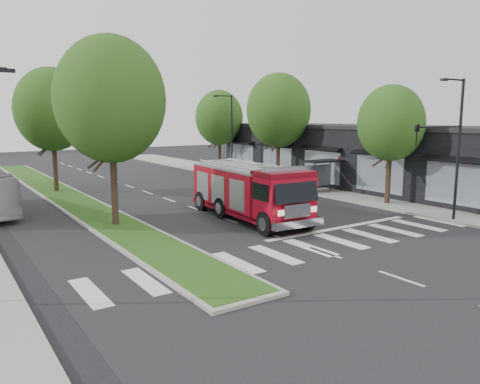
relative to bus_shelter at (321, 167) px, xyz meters
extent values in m
plane|color=black|center=(-11.20, -8.15, -2.04)|extent=(140.00, 140.00, 0.00)
cube|color=gray|center=(1.30, 1.85, -1.96)|extent=(5.00, 80.00, 0.15)
cube|color=gray|center=(-17.20, 9.85, -1.97)|extent=(3.00, 50.00, 0.14)
cube|color=#254814|center=(-17.20, 9.85, -1.89)|extent=(2.60, 49.50, 0.02)
cube|color=black|center=(5.80, 1.85, 0.46)|extent=(8.00, 30.00, 5.00)
cylinder|color=black|center=(-1.40, -0.75, -0.79)|extent=(0.08, 0.08, 2.50)
cylinder|color=black|center=(1.40, -0.75, -0.79)|extent=(0.08, 0.08, 2.50)
cylinder|color=black|center=(-1.40, 0.45, -0.79)|extent=(0.08, 0.08, 2.50)
cylinder|color=black|center=(1.40, 0.45, -0.79)|extent=(0.08, 0.08, 2.50)
cube|color=black|center=(0.00, -0.15, 0.51)|extent=(3.20, 1.60, 0.12)
cube|color=#8C99A5|center=(0.00, 0.55, -0.74)|extent=(2.80, 0.04, 1.80)
cube|color=black|center=(0.00, -0.15, -1.49)|extent=(2.40, 0.40, 0.08)
cylinder|color=black|center=(0.30, -6.15, -0.17)|extent=(0.36, 0.36, 3.74)
ellipsoid|color=#18360E|center=(0.30, -6.15, 3.49)|extent=(4.40, 4.40, 5.06)
cylinder|color=black|center=(0.30, 5.85, 0.16)|extent=(0.36, 0.36, 4.40)
ellipsoid|color=#18360E|center=(0.30, 5.85, 4.46)|extent=(5.60, 5.60, 6.44)
cylinder|color=black|center=(0.30, 15.85, -0.06)|extent=(0.36, 0.36, 3.96)
ellipsoid|color=#18360E|center=(0.30, 15.85, 3.81)|extent=(5.00, 5.00, 5.75)
cylinder|color=black|center=(-17.20, -2.15, 0.27)|extent=(0.36, 0.36, 4.62)
ellipsoid|color=#18360E|center=(-17.20, -2.15, 4.79)|extent=(5.80, 5.80, 6.67)
cylinder|color=black|center=(-17.20, 11.85, 0.16)|extent=(0.36, 0.36, 4.40)
ellipsoid|color=#18360E|center=(-17.20, 11.85, 4.46)|extent=(5.60, 5.60, 6.44)
cylinder|color=black|center=(-0.70, -11.65, 1.96)|extent=(0.16, 0.16, 8.00)
cylinder|color=black|center=(-1.60, -11.65, 5.86)|extent=(1.80, 0.10, 0.10)
cube|color=black|center=(-2.50, -11.65, 5.81)|extent=(0.45, 0.20, 0.12)
cylinder|color=black|center=(-2.70, -11.65, 3.36)|extent=(4.00, 0.10, 0.10)
imported|color=black|center=(-4.50, -11.65, 2.96)|extent=(0.18, 0.22, 1.10)
cube|color=black|center=(-23.10, -10.15, 5.31)|extent=(0.45, 0.20, 0.12)
cylinder|color=black|center=(-0.70, 11.85, 1.96)|extent=(0.16, 0.16, 8.00)
cylinder|color=black|center=(-1.60, 11.85, 5.86)|extent=(1.80, 0.10, 0.10)
cube|color=black|center=(-2.50, 11.85, 5.81)|extent=(0.45, 0.20, 0.12)
cube|color=#640510|center=(-10.04, -4.53, -1.48)|extent=(3.38, 9.63, 0.28)
cube|color=maroon|center=(-9.99, -3.63, -0.29)|extent=(3.25, 7.38, 2.26)
cube|color=maroon|center=(-10.25, -8.02, -0.29)|extent=(2.94, 2.20, 2.37)
cube|color=#B2B2B7|center=(-9.99, -3.63, 0.89)|extent=(3.25, 7.38, 0.14)
cylinder|color=#B2B2B7|center=(-11.00, -3.57, 1.12)|extent=(0.52, 6.76, 0.11)
cylinder|color=#B2B2B7|center=(-8.98, -3.69, 1.12)|extent=(0.52, 6.76, 0.11)
cube|color=silver|center=(-10.33, -9.32, -1.36)|extent=(2.95, 0.57, 0.39)
cube|color=#8C99A5|center=(-10.25, -8.02, 1.23)|extent=(2.50, 0.54, 0.20)
cylinder|color=black|center=(-11.57, -8.28, -1.42)|extent=(0.47, 1.26, 1.24)
cylinder|color=black|center=(-8.98, -8.44, -1.42)|extent=(0.47, 1.26, 1.24)
cylinder|color=black|center=(-11.29, -3.55, -1.42)|extent=(0.47, 1.26, 1.24)
cylinder|color=black|center=(-8.70, -3.71, -1.42)|extent=(0.47, 1.26, 1.24)
cylinder|color=black|center=(-11.12, -0.85, -1.42)|extent=(0.47, 1.26, 1.24)
cylinder|color=black|center=(-8.53, -1.01, -1.42)|extent=(0.47, 1.26, 1.24)
camera|label=1|loc=(-25.34, -26.63, 3.88)|focal=35.00mm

